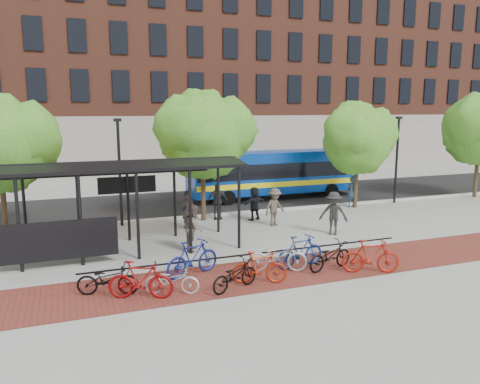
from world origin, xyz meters
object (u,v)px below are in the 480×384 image
object	(u,v)px
bike_9	(371,256)
pedestrian_5	(254,203)
bike_2	(172,280)
pedestrian_9	(334,213)
pedestrian_1	(188,212)
bike_7	(300,251)
bike_3	(192,258)
pedestrian_8	(194,228)
bus	(274,171)
bus_shelter	(101,176)
lamp_post_left	(120,169)
bike_8	(330,256)
bike_1	(141,280)
lamp_post_right	(397,157)
bike_6	(277,256)
bike_0	(108,279)
pedestrian_2	(187,209)
pedestrian_4	(217,201)
tree_c	(359,136)
tree_b	(204,131)
pedestrian_3	(275,207)
bike_4	(235,275)
pedestrian_7	(351,192)
tree_a	(1,140)
bike_5	(260,267)

from	to	relation	value
bike_9	pedestrian_5	world-z (taller)	pedestrian_5
bike_2	pedestrian_9	size ratio (longest dim) A/B	0.86
pedestrian_1	pedestrian_9	distance (m)	6.65
bike_2	bike_7	size ratio (longest dim) A/B	0.86
bike_9	pedestrian_5	distance (m)	8.68
bike_3	pedestrian_8	distance (m)	2.93
bus	pedestrian_8	world-z (taller)	bus
bus_shelter	bike_2	size ratio (longest dim) A/B	6.35
lamp_post_left	bike_8	size ratio (longest dim) A/B	2.69
bike_7	bike_1	bearing A→B (deg)	89.25
lamp_post_right	pedestrian_5	size ratio (longest dim) A/B	3.03
pedestrian_8	bike_6	bearing A→B (deg)	-123.96
bike_1	bus	bearing A→B (deg)	-16.46
bike_0	pedestrian_2	world-z (taller)	pedestrian_2
bike_6	pedestrian_4	bearing A→B (deg)	16.25
tree_c	lamp_post_right	size ratio (longest dim) A/B	1.16
pedestrian_2	pedestrian_4	xyz separation A→B (m)	(1.82, 1.04, 0.05)
tree_b	pedestrian_2	distance (m)	3.93
bike_1	bike_6	xyz separation A→B (m)	(4.78, 0.73, -0.04)
pedestrian_1	pedestrian_3	size ratio (longest dim) A/B	0.91
bike_4	pedestrian_3	xyz separation A→B (m)	(4.57, 6.98, 0.44)
bus	pedestrian_4	bearing A→B (deg)	-140.30
tree_b	pedestrian_4	distance (m)	3.59
bus_shelter	lamp_post_right	size ratio (longest dim) A/B	2.07
tree_c	bike_2	distance (m)	15.93
bike_8	pedestrian_8	distance (m)	5.49
tree_b	pedestrian_5	distance (m)	4.40
bus	pedestrian_3	bearing A→B (deg)	-114.67
bike_0	bike_1	world-z (taller)	bike_1
bus	pedestrian_4	size ratio (longest dim) A/B	5.86
bus_shelter	bike_4	xyz separation A→B (m)	(3.46, -5.49, -2.53)
lamp_post_right	pedestrian_8	distance (m)	14.80
pedestrian_1	pedestrian_7	world-z (taller)	pedestrian_7
bus_shelter	bike_8	distance (m)	9.07
bike_7	tree_a	bearing A→B (deg)	41.87
bike_3	lamp_post_left	bearing A→B (deg)	-10.41
tree_a	bike_7	bearing A→B (deg)	-38.85
pedestrian_9	bike_8	bearing A→B (deg)	-84.46
pedestrian_5	bus_shelter	bearing A→B (deg)	3.02
lamp_post_left	bike_6	world-z (taller)	lamp_post_left
pedestrian_9	bike_6	bearing A→B (deg)	-102.74
tree_a	bike_1	bearing A→B (deg)	-64.00
bus	pedestrian_7	xyz separation A→B (m)	(2.95, -4.15, -0.81)
bike_5	pedestrian_3	xyz separation A→B (m)	(3.64, 6.76, 0.37)
bus	pedestrian_5	world-z (taller)	bus
lamp_post_left	pedestrian_9	xyz separation A→B (m)	(8.66, -5.00, -1.78)
bike_7	pedestrian_8	bearing A→B (deg)	32.81
lamp_post_right	bike_5	distance (m)	15.97
bike_8	pedestrian_4	xyz separation A→B (m)	(-1.34, 8.67, 0.43)
bus_shelter	pedestrian_1	size ratio (longest dim) A/B	6.36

